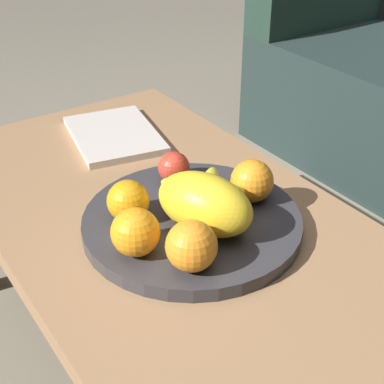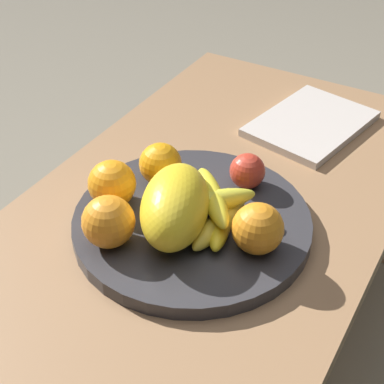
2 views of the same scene
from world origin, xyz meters
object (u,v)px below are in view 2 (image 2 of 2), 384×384
Objects in this scene: orange_front at (108,222)px; orange_right at (160,164)px; melon_large_front at (175,206)px; orange_left at (112,184)px; banana_bunch at (216,210)px; orange_back at (258,229)px; magazine at (311,124)px; coffee_table at (197,236)px; apple_front at (247,171)px; fruit_bowl at (192,223)px.

orange_right is at bearing -174.65° from orange_front.
orange_front is (0.07, -0.07, -0.01)m from melon_large_front.
banana_bunch is (-0.04, 0.17, -0.01)m from orange_left.
melon_large_front is at bearing -77.12° from orange_back.
orange_right is at bearing -12.10° from magazine.
orange_left is at bearing -60.95° from coffee_table.
orange_front is 1.03× the size of orange_back.
orange_front is 1.10× the size of orange_right.
orange_right is 0.15m from apple_front.
orange_left reaches higher than apple_front.
magazine is at bearing 156.83° from orange_left.
orange_left is (-0.08, -0.05, -0.00)m from orange_front.
melon_large_front is 2.85× the size of apple_front.
fruit_bowl is 4.78× the size of orange_front.
orange_back is at bearing 31.15° from apple_front.
orange_front reaches higher than orange_back.
apple_front is (-0.13, -0.08, -0.01)m from orange_back.
orange_front is (0.11, -0.08, 0.05)m from fruit_bowl.
melon_large_front is at bearing -45.73° from banana_bunch.
orange_left reaches higher than magazine.
coffee_table is 15.66× the size of orange_right.
coffee_table is 18.83× the size of apple_front.
fruit_bowl is at bearing 59.44° from orange_right.
melon_large_front is 0.07m from banana_bunch.
magazine is at bearing 170.10° from coffee_table.
orange_back is 0.31× the size of magazine.
orange_back is at bearing 69.71° from coffee_table.
orange_left is 0.25m from orange_back.
orange_back is (0.05, 0.13, 0.11)m from coffee_table.
fruit_bowl is 0.13m from orange_back.
melon_large_front reaches higher than orange_right.
orange_front reaches higher than orange_left.
orange_front is at bearing 33.05° from orange_left.
orange_left reaches higher than fruit_bowl.
melon_large_front is 0.17m from apple_front.
orange_front is 0.53m from magazine.
melon_large_front reaches higher than apple_front.
orange_right is (-0.06, -0.09, 0.05)m from fruit_bowl.
fruit_bowl is at bearing 3.65° from magazine.
orange_right reaches higher than magazine.
orange_back is 0.48× the size of banana_bunch.
banana_bunch is at bearing 101.65° from orange_left.
coffee_table is 0.37m from magazine.
orange_right is 0.22m from orange_back.
melon_large_front reaches higher than orange_front.
coffee_table is 0.14m from melon_large_front.
fruit_bowl is 0.08m from melon_large_front.
orange_left is at bearing -11.79° from magazine.
orange_left is (0.07, -0.12, 0.11)m from coffee_table.
melon_large_front is at bearing -5.72° from fruit_bowl.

